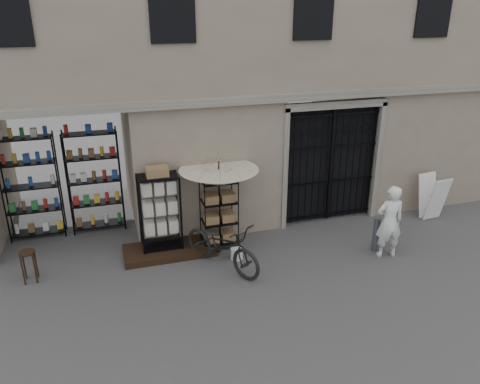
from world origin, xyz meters
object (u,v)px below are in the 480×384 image
object	(u,v)px
shopkeeper	(385,255)
easel_sign	(432,197)
market_umbrella	(219,173)
wooden_stool	(29,266)
display_cabinet	(160,216)
bicycle	(223,267)
steel_bollard	(376,235)
white_bucket	(237,253)
wire_rack	(219,213)

from	to	relation	value
shopkeeper	easel_sign	world-z (taller)	easel_sign
market_umbrella	wooden_stool	world-z (taller)	market_umbrella
display_cabinet	bicycle	bearing A→B (deg)	-47.24
steel_bollard	wooden_stool	bearing A→B (deg)	172.99
white_bucket	market_umbrella	bearing A→B (deg)	106.90
white_bucket	shopkeeper	xyz separation A→B (m)	(3.19, -0.82, -0.13)
wire_rack	market_umbrella	xyz separation A→B (m)	(0.02, 0.02, 0.94)
wire_rack	easel_sign	bearing A→B (deg)	1.03
bicycle	wooden_stool	xyz separation A→B (m)	(-3.81, 0.62, 0.35)
wire_rack	market_umbrella	distance (m)	0.94
steel_bollard	easel_sign	distance (m)	2.56
display_cabinet	shopkeeper	distance (m)	5.04
wire_rack	bicycle	world-z (taller)	wire_rack
wire_rack	wooden_stool	bearing A→B (deg)	-173.69
market_umbrella	steel_bollard	distance (m)	3.76
wire_rack	market_umbrella	world-z (taller)	market_umbrella
wire_rack	easel_sign	distance (m)	5.61
display_cabinet	market_umbrella	world-z (taller)	market_umbrella
wire_rack	easel_sign	world-z (taller)	wire_rack
bicycle	wooden_stool	size ratio (longest dim) A/B	3.04
market_umbrella	wooden_stool	size ratio (longest dim) A/B	3.71
display_cabinet	white_bucket	xyz separation A→B (m)	(1.51, -0.77, -0.77)
shopkeeper	wire_rack	bearing A→B (deg)	-15.79
wooden_stool	easel_sign	distance (m)	9.59
market_umbrella	easel_sign	xyz separation A→B (m)	(5.59, -0.11, -1.19)
wire_rack	wooden_stool	xyz separation A→B (m)	(-3.98, -0.30, -0.49)
wire_rack	white_bucket	xyz separation A→B (m)	(0.22, -0.64, -0.71)
market_umbrella	white_bucket	bearing A→B (deg)	-73.10
market_umbrella	steel_bollard	size ratio (longest dim) A/B	3.16
bicycle	white_bucket	bearing A→B (deg)	2.63
bicycle	wooden_stool	bearing A→B (deg)	138.94
wooden_stool	easel_sign	bearing A→B (deg)	1.20
shopkeeper	easel_sign	xyz separation A→B (m)	(2.19, 1.37, 0.59)
wooden_stool	easel_sign	xyz separation A→B (m)	(9.59, 0.20, 0.24)
display_cabinet	steel_bollard	bearing A→B (deg)	-20.41
white_bucket	easel_sign	world-z (taller)	easel_sign
wire_rack	market_umbrella	bearing A→B (deg)	47.37
wire_rack	white_bucket	bearing A→B (deg)	-69.21
wire_rack	bicycle	xyz separation A→B (m)	(-0.17, -0.91, -0.84)
easel_sign	display_cabinet	bearing A→B (deg)	172.13
wooden_stool	bicycle	bearing A→B (deg)	-9.19
wooden_stool	shopkeeper	distance (m)	7.49
bicycle	shopkeeper	distance (m)	3.63
white_bucket	bicycle	world-z (taller)	bicycle
steel_bollard	easel_sign	world-z (taller)	easel_sign
wire_rack	wooden_stool	world-z (taller)	wire_rack
wooden_stool	shopkeeper	size ratio (longest dim) A/B	0.40
market_umbrella	bicycle	world-z (taller)	market_umbrella
bicycle	wooden_stool	world-z (taller)	bicycle
wire_rack	shopkeeper	distance (m)	3.81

